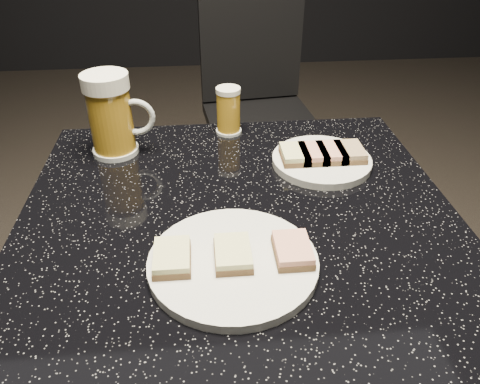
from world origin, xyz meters
name	(u,v)px	position (x,y,z in m)	size (l,w,h in m)	color
plate_large	(233,263)	(-0.02, -0.11, 0.76)	(0.23, 0.23, 0.01)	silver
plate_small	(321,161)	(0.17, 0.16, 0.76)	(0.18, 0.18, 0.01)	silver
table	(240,322)	(0.00, 0.00, 0.51)	(0.70, 0.70, 0.75)	black
beer_mug	(112,115)	(-0.22, 0.24, 0.83)	(0.13, 0.09, 0.16)	silver
beer_tumbler	(228,111)	(0.00, 0.31, 0.80)	(0.05, 0.05, 0.10)	silver
chair	(257,103)	(0.16, 1.05, 0.50)	(0.42, 0.42, 0.86)	black
canapes_on_plate_large	(233,254)	(-0.02, -0.11, 0.77)	(0.21, 0.07, 0.02)	#4C3521
canapes_on_plate_small	(322,153)	(0.17, 0.16, 0.77)	(0.15, 0.07, 0.02)	#4C3521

